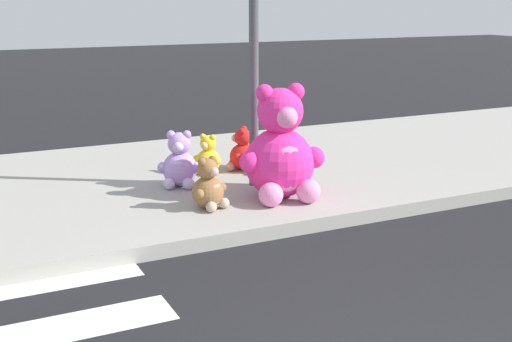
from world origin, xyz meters
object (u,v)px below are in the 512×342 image
at_px(plush_yellow, 208,158).
at_px(plush_brown, 209,188).
at_px(sign_pole, 254,40).
at_px(plush_lavender, 180,164).
at_px(plush_pink_large, 281,153).
at_px(plush_tan, 279,155).
at_px(plush_red, 242,153).

height_order(plush_yellow, plush_brown, plush_brown).
xyz_separation_m(sign_pole, plush_lavender, (-0.80, 0.35, -1.43)).
bearing_deg(plush_yellow, plush_pink_large, -76.31).
relative_size(plush_brown, plush_tan, 0.96).
distance_m(plush_brown, plush_tan, 1.67).
bearing_deg(plush_pink_large, plush_red, 84.22).
height_order(sign_pole, plush_red, sign_pole).
relative_size(sign_pole, plush_lavender, 4.82).
bearing_deg(plush_lavender, plush_red, 21.56).
bearing_deg(sign_pole, plush_pink_large, -85.50).
distance_m(plush_pink_large, plush_red, 1.36).
distance_m(plush_brown, plush_lavender, 0.95).
distance_m(plush_pink_large, plush_brown, 0.90).
relative_size(sign_pole, plush_yellow, 6.38).
bearing_deg(plush_lavender, plush_yellow, 38.43).
xyz_separation_m(sign_pole, plush_brown, (-0.81, -0.60, -1.48)).
distance_m(sign_pole, plush_brown, 1.79).
height_order(sign_pole, plush_lavender, sign_pole).
relative_size(sign_pole, plush_brown, 5.76).
bearing_deg(plush_lavender, plush_pink_large, -47.87).
relative_size(plush_brown, plush_red, 0.99).
height_order(plush_yellow, plush_tan, plush_tan).
bearing_deg(plush_tan, plush_yellow, 155.28).
height_order(plush_brown, plush_red, plush_red).
xyz_separation_m(plush_pink_large, plush_lavender, (-0.85, 0.94, -0.24)).
height_order(plush_pink_large, plush_lavender, plush_pink_large).
distance_m(plush_pink_large, plush_lavender, 1.28).
xyz_separation_m(plush_pink_large, plush_tan, (0.49, 0.97, -0.28)).
distance_m(sign_pole, plush_lavender, 1.68).
relative_size(sign_pole, plush_pink_large, 2.53).
distance_m(plush_yellow, plush_tan, 0.91).
xyz_separation_m(plush_yellow, plush_red, (0.46, -0.02, 0.02)).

